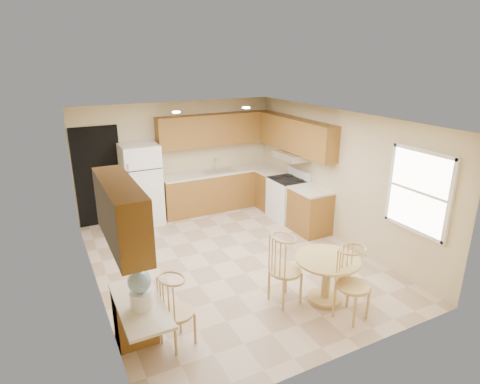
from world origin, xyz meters
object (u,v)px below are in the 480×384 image
chair_desk (179,308)px  chair_table_b (359,281)px  chair_table_a (290,266)px  refrigerator (142,185)px  water_crock (140,289)px  stove (287,198)px  dining_table (327,273)px

chair_desk → chair_table_b: bearing=57.4°
chair_table_a → chair_desk: (-1.69, -0.16, -0.06)m
refrigerator → chair_table_b: 5.00m
water_crock → chair_table_a: bearing=6.2°
chair_table_b → water_crock: water_crock is taller
stove → refrigerator: bearing=157.0°
chair_table_a → chair_desk: bearing=-91.6°
dining_table → chair_table_a: size_ratio=0.89×
chair_table_b → refrigerator: bearing=-84.6°
water_crock → dining_table: bearing=1.7°
refrigerator → stove: refrigerator is taller
stove → water_crock: 4.95m
refrigerator → chair_desk: 4.18m
refrigerator → chair_desk: bearing=-98.3°
chair_table_b → chair_desk: bearing=-28.5°
dining_table → refrigerator: bearing=111.7°
chair_table_a → chair_table_b: (0.60, -0.73, -0.01)m
stove → water_crock: bearing=-142.8°
stove → water_crock: size_ratio=2.03×
refrigerator → chair_table_a: 4.12m
water_crock → chair_table_b: bearing=-10.4°
stove → water_crock: water_crock is taller
refrigerator → water_crock: size_ratio=3.21×
stove → chair_table_a: bearing=-123.1°
chair_table_a → chair_desk: chair_table_a is taller
chair_table_b → chair_desk: 2.36m
stove → chair_table_a: size_ratio=1.05×
refrigerator → chair_table_b: refrigerator is taller
dining_table → water_crock: size_ratio=1.73×
water_crock → chair_desk: bearing=8.8°
dining_table → chair_desk: (-2.24, -0.01, 0.13)m
refrigerator → water_crock: 4.33m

